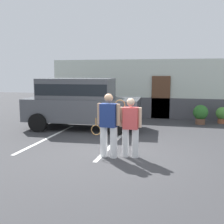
% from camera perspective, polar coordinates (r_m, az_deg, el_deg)
% --- Properties ---
extents(ground_plane, '(40.00, 40.00, 0.00)m').
position_cam_1_polar(ground_plane, '(8.00, 0.26, -8.77)').
color(ground_plane, '#38383A').
extents(parking_stripe_0, '(0.12, 4.40, 0.01)m').
position_cam_1_polar(parking_stripe_0, '(10.30, -12.64, -5.05)').
color(parking_stripe_0, silver).
rests_on(parking_stripe_0, ground_plane).
extents(parking_stripe_1, '(0.12, 4.40, 0.01)m').
position_cam_1_polar(parking_stripe_1, '(9.47, 0.59, -6.03)').
color(parking_stripe_1, silver).
rests_on(parking_stripe_1, ground_plane).
extents(house_frontage, '(9.95, 0.40, 2.92)m').
position_cam_1_polar(house_frontage, '(14.39, 6.98, 4.35)').
color(house_frontage, silver).
rests_on(house_frontage, ground_plane).
extents(parked_suv, '(4.72, 2.43, 2.05)m').
position_cam_1_polar(parked_suv, '(11.60, -6.37, 2.30)').
color(parked_suv, '#4C4F54').
rests_on(parked_suv, ground_plane).
extents(tennis_player_man, '(0.90, 0.31, 1.75)m').
position_cam_1_polar(tennis_player_man, '(7.64, -0.71, -2.58)').
color(tennis_player_man, white).
rests_on(tennis_player_man, ground_plane).
extents(tennis_player_woman, '(0.75, 0.27, 1.63)m').
position_cam_1_polar(tennis_player_woman, '(7.68, 3.72, -2.93)').
color(tennis_player_woman, white).
rests_on(tennis_player_woman, ground_plane).
extents(potted_plant_by_porch, '(0.65, 0.65, 0.86)m').
position_cam_1_polar(potted_plant_by_porch, '(13.10, 17.44, -0.29)').
color(potted_plant_by_porch, brown).
rests_on(potted_plant_by_porch, ground_plane).
extents(potted_plant_secondary, '(0.56, 0.56, 0.74)m').
position_cam_1_polar(potted_plant_secondary, '(13.64, 21.33, -0.44)').
color(potted_plant_secondary, '#9E5638').
rests_on(potted_plant_secondary, ground_plane).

